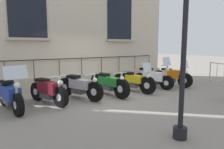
{
  "coord_description": "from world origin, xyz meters",
  "views": [
    {
      "loc": [
        6.62,
        -4.27,
        1.88
      ],
      "look_at": [
        0.27,
        0.0,
        0.8
      ],
      "focal_mm": 33.7,
      "sensor_mm": 36.0,
      "label": 1
    }
  ],
  "objects_px": {
    "motorcycle_blue": "(10,95)",
    "lamppost": "(186,4)",
    "motorcycle_white": "(153,78)",
    "motorcycle_maroon": "(48,91)",
    "motorcycle_green": "(109,84)",
    "motorcycle_yellow": "(134,81)",
    "motorcycle_silver": "(80,87)",
    "motorcycle_orange": "(172,77)"
  },
  "relations": [
    {
      "from": "motorcycle_green",
      "to": "motorcycle_maroon",
      "type": "bearing_deg",
      "value": -91.86
    },
    {
      "from": "motorcycle_blue",
      "to": "motorcycle_silver",
      "type": "xyz_separation_m",
      "value": [
        -0.1,
        2.22,
        -0.01
      ]
    },
    {
      "from": "motorcycle_green",
      "to": "motorcycle_orange",
      "type": "relative_size",
      "value": 1.09
    },
    {
      "from": "motorcycle_green",
      "to": "motorcycle_yellow",
      "type": "bearing_deg",
      "value": 83.83
    },
    {
      "from": "motorcycle_silver",
      "to": "motorcycle_orange",
      "type": "bearing_deg",
      "value": 87.44
    },
    {
      "from": "motorcycle_silver",
      "to": "motorcycle_maroon",
      "type": "bearing_deg",
      "value": -88.67
    },
    {
      "from": "motorcycle_green",
      "to": "motorcycle_silver",
      "type": "bearing_deg",
      "value": -94.96
    },
    {
      "from": "motorcycle_yellow",
      "to": "motorcycle_white",
      "type": "height_order",
      "value": "motorcycle_white"
    },
    {
      "from": "motorcycle_yellow",
      "to": "motorcycle_white",
      "type": "distance_m",
      "value": 1.21
    },
    {
      "from": "motorcycle_maroon",
      "to": "motorcycle_green",
      "type": "distance_m",
      "value": 2.25
    },
    {
      "from": "motorcycle_silver",
      "to": "lamppost",
      "type": "bearing_deg",
      "value": 4.3
    },
    {
      "from": "motorcycle_yellow",
      "to": "motorcycle_green",
      "type": "bearing_deg",
      "value": -96.17
    },
    {
      "from": "motorcycle_orange",
      "to": "lamppost",
      "type": "relative_size",
      "value": 0.49
    },
    {
      "from": "motorcycle_blue",
      "to": "motorcycle_silver",
      "type": "height_order",
      "value": "motorcycle_blue"
    },
    {
      "from": "motorcycle_white",
      "to": "motorcycle_maroon",
      "type": "bearing_deg",
      "value": -90.81
    },
    {
      "from": "motorcycle_maroon",
      "to": "motorcycle_yellow",
      "type": "relative_size",
      "value": 0.92
    },
    {
      "from": "motorcycle_silver",
      "to": "motorcycle_yellow",
      "type": "xyz_separation_m",
      "value": [
        0.22,
        2.27,
        0.01
      ]
    },
    {
      "from": "lamppost",
      "to": "motorcycle_blue",
      "type": "bearing_deg",
      "value": -147.3
    },
    {
      "from": "motorcycle_maroon",
      "to": "motorcycle_white",
      "type": "xyz_separation_m",
      "value": [
        0.06,
        4.59,
        0.02
      ]
    },
    {
      "from": "motorcycle_silver",
      "to": "motorcycle_white",
      "type": "bearing_deg",
      "value": 88.51
    },
    {
      "from": "motorcycle_maroon",
      "to": "motorcycle_silver",
      "type": "xyz_separation_m",
      "value": [
        -0.03,
        1.11,
        0.01
      ]
    },
    {
      "from": "motorcycle_maroon",
      "to": "motorcycle_blue",
      "type": "bearing_deg",
      "value": -86.21
    },
    {
      "from": "motorcycle_green",
      "to": "lamppost",
      "type": "xyz_separation_m",
      "value": [
        3.94,
        -0.84,
        2.2
      ]
    },
    {
      "from": "motorcycle_orange",
      "to": "motorcycle_white",
      "type": "bearing_deg",
      "value": -95.94
    },
    {
      "from": "motorcycle_yellow",
      "to": "motorcycle_white",
      "type": "xyz_separation_m",
      "value": [
        -0.13,
        1.2,
        0.01
      ]
    },
    {
      "from": "motorcycle_green",
      "to": "motorcycle_white",
      "type": "xyz_separation_m",
      "value": [
        -0.01,
        2.33,
        0.01
      ]
    },
    {
      "from": "motorcycle_maroon",
      "to": "motorcycle_silver",
      "type": "height_order",
      "value": "motorcycle_maroon"
    },
    {
      "from": "motorcycle_white",
      "to": "motorcycle_orange",
      "type": "distance_m",
      "value": 1.1
    },
    {
      "from": "motorcycle_orange",
      "to": "lamppost",
      "type": "distance_m",
      "value": 6.14
    },
    {
      "from": "motorcycle_green",
      "to": "motorcycle_blue",
      "type": "bearing_deg",
      "value": -89.99
    },
    {
      "from": "motorcycle_blue",
      "to": "lamppost",
      "type": "bearing_deg",
      "value": 32.7
    },
    {
      "from": "motorcycle_white",
      "to": "lamppost",
      "type": "distance_m",
      "value": 5.51
    },
    {
      "from": "motorcycle_blue",
      "to": "motorcycle_maroon",
      "type": "xyz_separation_m",
      "value": [
        -0.07,
        1.11,
        -0.01
      ]
    },
    {
      "from": "motorcycle_silver",
      "to": "motorcycle_yellow",
      "type": "distance_m",
      "value": 2.29
    },
    {
      "from": "motorcycle_orange",
      "to": "motorcycle_blue",
      "type": "bearing_deg",
      "value": -90.88
    },
    {
      "from": "motorcycle_silver",
      "to": "motorcycle_white",
      "type": "height_order",
      "value": "motorcycle_white"
    },
    {
      "from": "lamppost",
      "to": "motorcycle_green",
      "type": "bearing_deg",
      "value": 167.98
    },
    {
      "from": "motorcycle_maroon",
      "to": "motorcycle_yellow",
      "type": "xyz_separation_m",
      "value": [
        0.2,
        3.38,
        0.01
      ]
    },
    {
      "from": "motorcycle_green",
      "to": "motorcycle_orange",
      "type": "xyz_separation_m",
      "value": [
        0.1,
        3.42,
        -0.01
      ]
    },
    {
      "from": "lamppost",
      "to": "motorcycle_white",
      "type": "bearing_deg",
      "value": 141.22
    },
    {
      "from": "motorcycle_silver",
      "to": "motorcycle_yellow",
      "type": "height_order",
      "value": "motorcycle_yellow"
    },
    {
      "from": "motorcycle_maroon",
      "to": "motorcycle_silver",
      "type": "distance_m",
      "value": 1.11
    }
  ]
}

